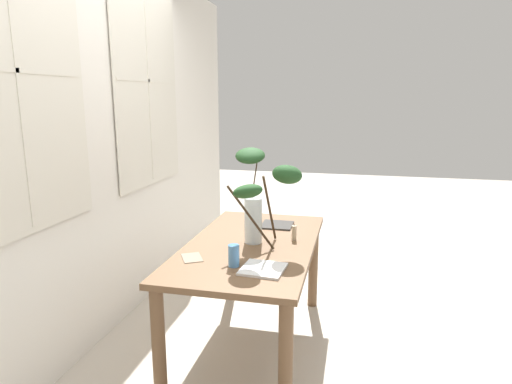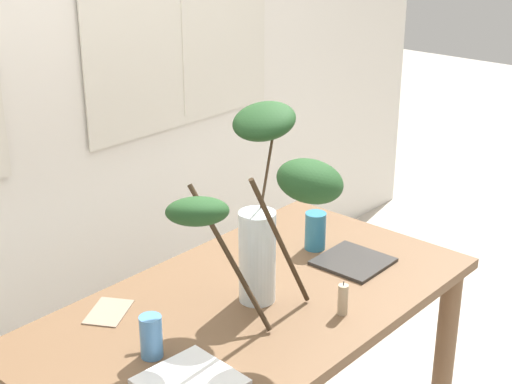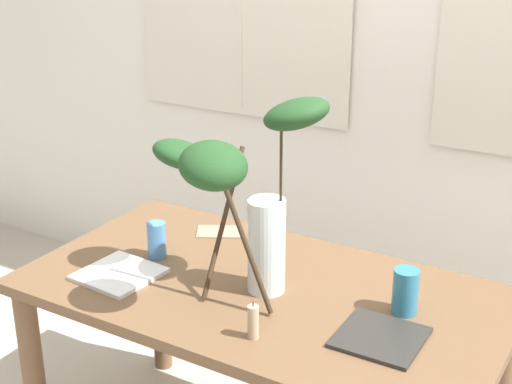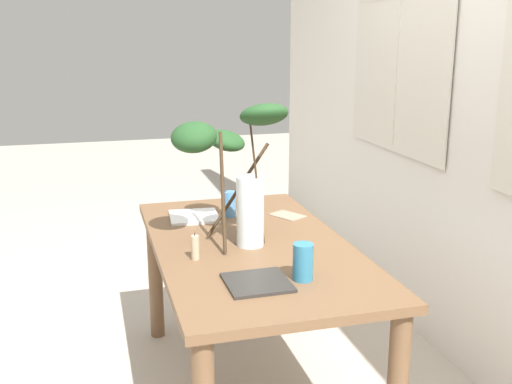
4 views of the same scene
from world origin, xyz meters
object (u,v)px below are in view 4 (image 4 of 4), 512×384
plate_square_left (194,217)px  plate_square_right (257,282)px  pillar_candle (195,248)px  drinking_glass_blue_right (303,262)px  dining_table (251,268)px  vase_with_branches (233,161)px  drinking_glass_blue_left (230,204)px

plate_square_left → plate_square_right: plate_square_left is taller
pillar_candle → drinking_glass_blue_right: bearing=47.8°
drinking_glass_blue_right → plate_square_right: (-0.00, -0.17, -0.06)m
dining_table → plate_square_right: bearing=-12.3°
dining_table → plate_square_left: 0.47m
plate_square_left → pillar_candle: pillar_candle is taller
vase_with_branches → plate_square_left: 0.54m
plate_square_right → pillar_candle: size_ratio=2.04×
pillar_candle → drinking_glass_blue_left: bearing=153.6°
drinking_glass_blue_left → vase_with_branches: bearing=-10.4°
vase_with_branches → dining_table: bearing=73.5°
drinking_glass_blue_left → drinking_glass_blue_right: drinking_glass_blue_right is taller
drinking_glass_blue_right → plate_square_left: (-0.85, -0.25, -0.06)m
drinking_glass_blue_right → plate_square_left: drinking_glass_blue_right is taller
drinking_glass_blue_left → pillar_candle: 0.59m
drinking_glass_blue_right → plate_square_left: size_ratio=0.59×
drinking_glass_blue_left → plate_square_right: size_ratio=0.56×
plate_square_right → pillar_candle: bearing=-150.7°
drinking_glass_blue_right → pillar_candle: drinking_glass_blue_right is taller
dining_table → drinking_glass_blue_right: 0.47m
vase_with_branches → plate_square_right: bearing=-3.0°
vase_with_branches → drinking_glass_blue_right: bearing=17.8°
vase_with_branches → drinking_glass_blue_left: vase_with_branches is taller
dining_table → drinking_glass_blue_right: (0.43, 0.08, 0.18)m
drinking_glass_blue_right → vase_with_branches: bearing=-162.2°
drinking_glass_blue_left → plate_square_right: bearing=-6.5°
plate_square_left → drinking_glass_blue_left: bearing=83.3°
plate_square_left → plate_square_right: 0.85m
drinking_glass_blue_left → pillar_candle: size_ratio=1.13×
drinking_glass_blue_left → pillar_candle: drinking_glass_blue_left is taller
vase_with_branches → drinking_glass_blue_right: vase_with_branches is taller
pillar_candle → plate_square_right: bearing=29.3°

